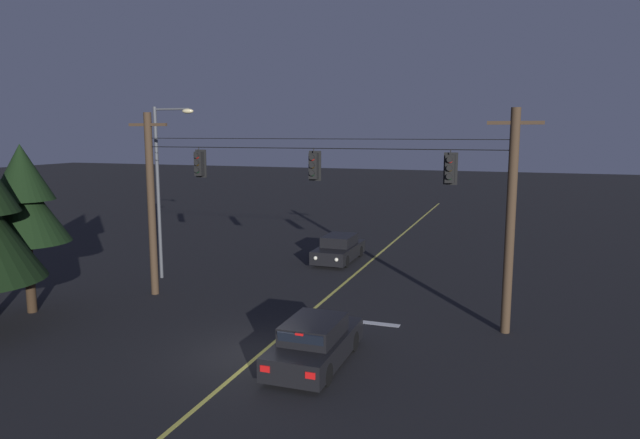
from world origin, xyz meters
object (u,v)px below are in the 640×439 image
(car_oncoming_lead, at_px, (339,249))
(traffic_light_left_inner, at_px, (314,166))
(traffic_light_leftmost, at_px, (199,164))
(car_waiting_near_lane, at_px, (315,343))
(street_lamp_corner, at_px, (163,177))
(traffic_light_centre, at_px, (450,169))
(tree_verge_far, at_px, (24,199))

(car_oncoming_lead, bearing_deg, traffic_light_left_inner, -78.69)
(traffic_light_leftmost, bearing_deg, traffic_light_left_inner, 0.00)
(car_waiting_near_lane, xyz_separation_m, car_oncoming_lead, (-3.51, 13.49, -0.00))
(street_lamp_corner, bearing_deg, traffic_light_left_inner, -16.48)
(traffic_light_centre, height_order, car_oncoming_lead, traffic_light_centre)
(traffic_light_left_inner, bearing_deg, street_lamp_corner, 163.52)
(car_oncoming_lead, xyz_separation_m, street_lamp_corner, (-6.59, -6.29, 4.18))
(traffic_light_leftmost, height_order, car_oncoming_lead, traffic_light_leftmost)
(traffic_light_centre, bearing_deg, traffic_light_left_inner, 180.00)
(traffic_light_leftmost, relative_size, car_waiting_near_lane, 0.28)
(traffic_light_leftmost, xyz_separation_m, car_waiting_near_lane, (6.67, -4.74, -4.99))
(traffic_light_left_inner, distance_m, car_oncoming_lead, 10.23)
(traffic_light_leftmost, relative_size, street_lamp_corner, 0.15)
(traffic_light_centre, xyz_separation_m, car_waiting_near_lane, (-3.25, -4.74, -4.99))
(car_waiting_near_lane, relative_size, street_lamp_corner, 0.54)
(car_oncoming_lead, distance_m, tree_verge_far, 15.53)
(tree_verge_far, bearing_deg, traffic_light_left_inner, 19.81)
(car_oncoming_lead, bearing_deg, traffic_light_centre, -52.32)
(street_lamp_corner, bearing_deg, tree_verge_far, -107.27)
(tree_verge_far, bearing_deg, traffic_light_centre, 13.60)
(car_waiting_near_lane, height_order, car_oncoming_lead, same)
(traffic_light_left_inner, relative_size, street_lamp_corner, 0.15)
(tree_verge_far, bearing_deg, street_lamp_corner, 72.73)
(traffic_light_leftmost, xyz_separation_m, traffic_light_centre, (9.92, 0.00, 0.00))
(car_waiting_near_lane, relative_size, car_oncoming_lead, 0.98)
(traffic_light_left_inner, bearing_deg, tree_verge_far, -160.19)
(traffic_light_leftmost, relative_size, tree_verge_far, 0.19)
(street_lamp_corner, relative_size, tree_verge_far, 1.24)
(traffic_light_centre, bearing_deg, traffic_light_leftmost, 180.00)
(street_lamp_corner, bearing_deg, car_waiting_near_lane, -35.50)
(traffic_light_leftmost, xyz_separation_m, car_oncoming_lead, (3.16, 8.76, -4.99))
(traffic_light_centre, bearing_deg, tree_verge_far, -166.40)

